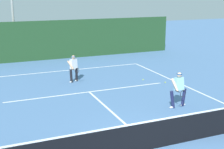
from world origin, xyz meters
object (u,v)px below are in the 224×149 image
Objects in this scene: player_near at (179,88)px; light_pole at (12,5)px; tennis_ball_extra at (143,80)px; player_far at (74,68)px; tennis_ball at (165,82)px.

player_near is 0.25× the size of light_pole.
tennis_ball_extra is at bearing -56.86° from light_pole.
player_far is 5.20m from tennis_ball.
tennis_ball is at bearing -48.39° from tennis_ball_extra.
player_far is at bearing -74.26° from light_pole.
tennis_ball is 0.01× the size of light_pole.
light_pole reaches higher than tennis_ball.
player_near is 1.04× the size of player_far.
tennis_ball_extra is (0.66, 4.46, -0.83)m from player_near.
player_near is 3.89m from tennis_ball.
tennis_ball_extra is at bearing 131.61° from tennis_ball.
tennis_ball_extra is 11.79m from light_pole.
light_pole reaches higher than player_near.
player_far is 9.00m from light_pole.
player_far is (-3.12, 5.65, -0.03)m from player_near.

